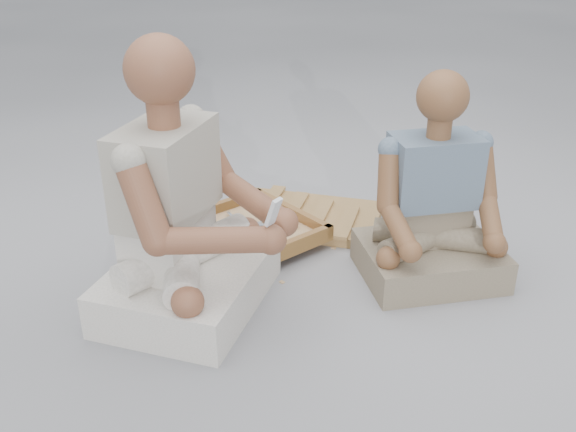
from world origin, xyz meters
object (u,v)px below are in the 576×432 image
Objects in this scene: tool_tray at (257,228)px; carved_panel at (308,217)px; craftsman at (183,223)px; companion at (433,213)px.

carved_panel is at bearing 76.31° from tool_tray.
craftsman is (0.01, -0.83, 0.31)m from carved_panel.
companion is at bearing 12.97° from tool_tray.
tool_tray is (-0.07, -0.30, 0.05)m from carved_panel.
tool_tray is at bearing -33.06° from companion.
carved_panel is at bearing 163.94° from craftsman.
carved_panel is 0.31m from tool_tray.
craftsman is at bearing -89.56° from carved_panel.
carved_panel is 0.66× the size of craftsman.
companion is at bearing 120.72° from craftsman.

